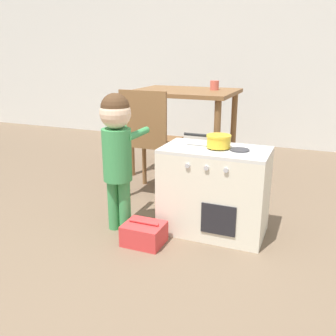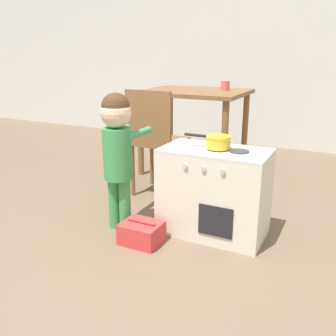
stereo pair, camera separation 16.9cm
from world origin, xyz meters
name	(u,v)px [view 1 (the left image)]	position (x,y,z in m)	size (l,w,h in m)	color
ground_plane	(106,302)	(0.00, 0.00, 0.00)	(16.00, 16.00, 0.00)	brown
wall_back	(253,34)	(0.00, 3.37, 1.30)	(10.00, 0.06, 2.60)	silver
play_kitchen	(214,191)	(0.26, 0.89, 0.28)	(0.65, 0.38, 0.56)	silver
toy_pot	(218,140)	(0.27, 0.89, 0.60)	(0.29, 0.15, 0.08)	yellow
child_figure	(117,143)	(-0.31, 0.69, 0.58)	(0.21, 0.35, 0.88)	#3D9351
toy_basket	(144,234)	(-0.08, 0.57, 0.06)	(0.24, 0.19, 0.15)	#D13838
dining_table	(184,104)	(-0.35, 2.02, 0.65)	(0.92, 0.74, 0.77)	brown
dining_chair_near	(150,139)	(-0.38, 1.31, 0.46)	(0.38, 0.38, 0.85)	brown
cup_on_table	(214,85)	(-0.10, 2.13, 0.82)	(0.08, 0.08, 0.08)	#D15B4C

